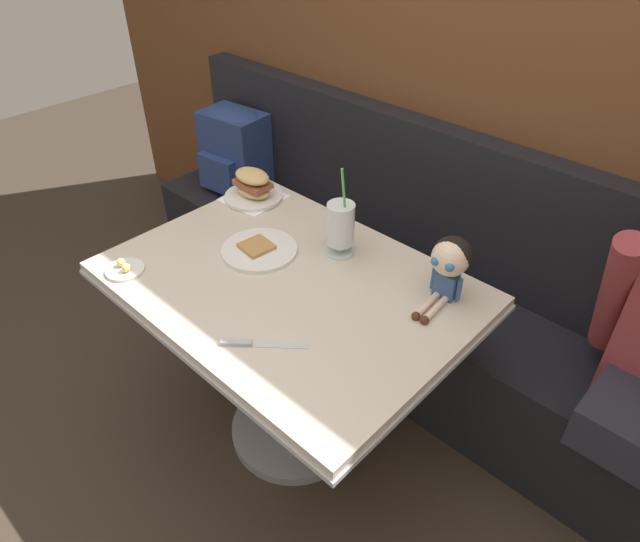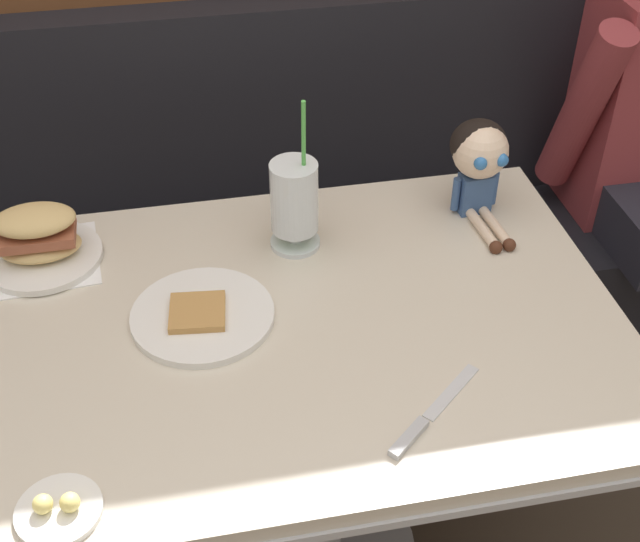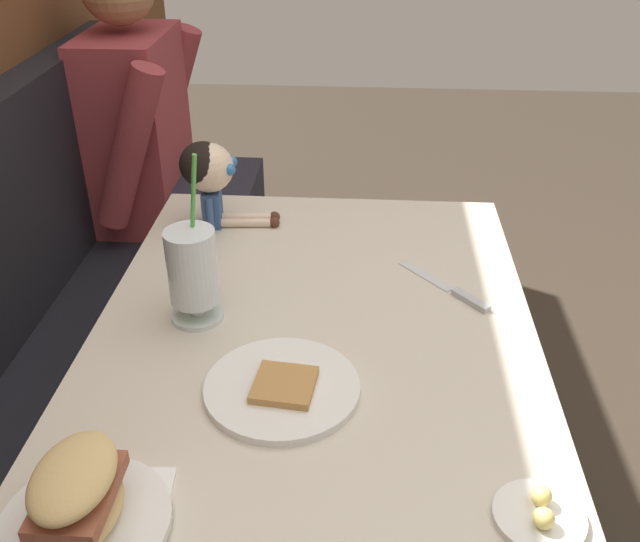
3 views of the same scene
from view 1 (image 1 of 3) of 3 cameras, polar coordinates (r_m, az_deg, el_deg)
The scene contains 11 objects.
ground_plane at distance 2.19m, azimuth -6.11°, elevation -18.53°, with size 8.00×8.00×0.00m, color #382D23.
wood_panel_wall at distance 2.14m, azimuth 14.40°, elevation 19.74°, with size 4.40×0.08×2.40m, color brown.
booth_bench at distance 2.36m, azimuth 8.15°, elevation -1.96°, with size 2.60×0.48×1.00m.
diner_table at distance 1.85m, azimuth -3.02°, elevation -5.68°, with size 1.11×0.81×0.74m.
toast_plate at distance 1.85m, azimuth -6.22°, elevation 2.19°, with size 0.25×0.25×0.03m.
milkshake_glass at distance 1.78m, azimuth 2.10°, elevation 4.56°, with size 0.10×0.10×0.32m.
sandwich_plate at distance 2.13m, azimuth -6.83°, elevation 8.45°, with size 0.22×0.22×0.12m.
butter_saucer at distance 1.85m, azimuth -19.27°, elevation 0.23°, with size 0.12×0.12×0.04m.
butter_knife at distance 1.52m, azimuth -7.27°, elevation -7.32°, with size 0.19×0.17×0.01m.
seated_doll at distance 1.62m, azimuth 13.10°, elevation 1.01°, with size 0.12×0.22×0.20m.
backpack at distance 2.76m, azimuth -8.74°, elevation 12.28°, with size 0.32×0.27×0.41m.
Camera 1 is at (1.00, -0.74, 1.80)m, focal length 31.42 mm.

